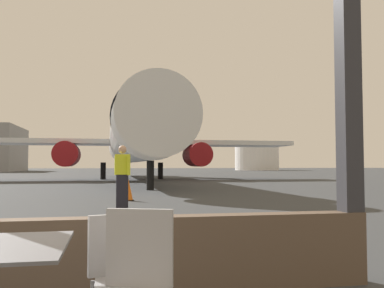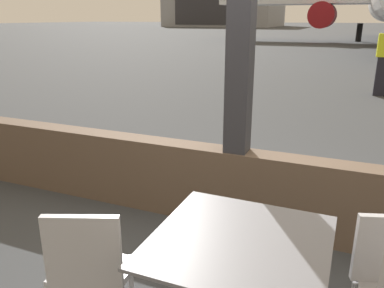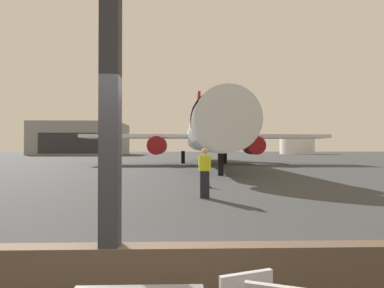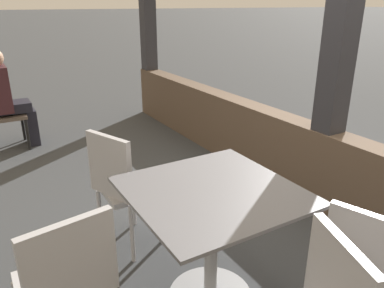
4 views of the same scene
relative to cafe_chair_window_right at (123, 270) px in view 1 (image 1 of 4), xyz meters
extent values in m
plane|color=#383A3D|center=(-1.23, 41.21, -0.54)|extent=(220.00, 220.00, 0.00)
cube|color=#2D2D33|center=(2.39, 1.21, 1.33)|extent=(0.20, 0.20, 3.74)
cube|color=#B2B2B7|center=(0.02, -0.08, -0.07)|extent=(0.40, 0.40, 0.04)
cube|color=#B2B2B7|center=(-0.03, 0.10, 0.15)|extent=(0.39, 0.16, 0.40)
cube|color=#B2B2B7|center=(0.09, -0.27, 0.19)|extent=(0.39, 0.17, 0.45)
cylinder|color=silver|center=(1.90, 31.87, 2.79)|extent=(3.82, 30.62, 3.82)
cone|color=silver|center=(1.90, 15.26, 2.79)|extent=(3.63, 2.60, 3.63)
cylinder|color=black|center=(1.90, 17.16, 2.94)|extent=(3.90, 0.90, 3.90)
cube|color=silver|center=(-5.19, 32.02, 2.49)|extent=(12.27, 4.20, 0.36)
cube|color=silver|center=(8.99, 32.02, 2.49)|extent=(12.27, 4.20, 0.36)
cylinder|color=maroon|center=(-3.21, 30.62, 1.49)|extent=(1.90, 3.20, 1.90)
cylinder|color=maroon|center=(7.01, 30.62, 1.49)|extent=(1.90, 3.20, 1.90)
cube|color=maroon|center=(1.90, 45.68, 7.10)|extent=(0.36, 4.40, 5.20)
cylinder|color=black|center=(1.90, 17.46, 0.17)|extent=(0.36, 0.36, 1.41)
cylinder|color=black|center=(-0.50, 33.02, 0.17)|extent=(0.44, 0.44, 1.41)
cylinder|color=black|center=(4.30, 33.02, 0.17)|extent=(0.44, 0.44, 1.41)
cube|color=black|center=(0.28, 8.73, -0.06)|extent=(0.32, 0.20, 0.95)
cube|color=yellow|center=(0.28, 8.73, 0.69)|extent=(0.40, 0.22, 0.55)
sphere|color=tan|center=(0.28, 8.73, 1.09)|extent=(0.22, 0.22, 0.22)
cylinder|color=yellow|center=(0.12, 8.91, 0.66)|extent=(0.09, 0.09, 0.52)
cylinder|color=yellow|center=(0.44, 8.55, 0.66)|extent=(0.09, 0.09, 0.52)
cone|color=orange|center=(0.58, 11.66, -0.17)|extent=(0.32, 0.32, 0.73)
cube|color=black|center=(0.58, 11.66, -0.52)|extent=(0.36, 0.36, 0.03)
cylinder|color=white|center=(32.91, 87.58, 2.12)|extent=(9.85, 9.85, 5.31)
camera|label=1|loc=(-0.10, -2.78, 0.68)|focal=39.31mm
camera|label=2|loc=(-0.32, -1.98, 1.33)|focal=36.41mm
camera|label=3|loc=(-0.47, -2.03, 1.21)|focal=28.85mm
camera|label=4|loc=(0.76, -1.30, 1.21)|focal=34.87mm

